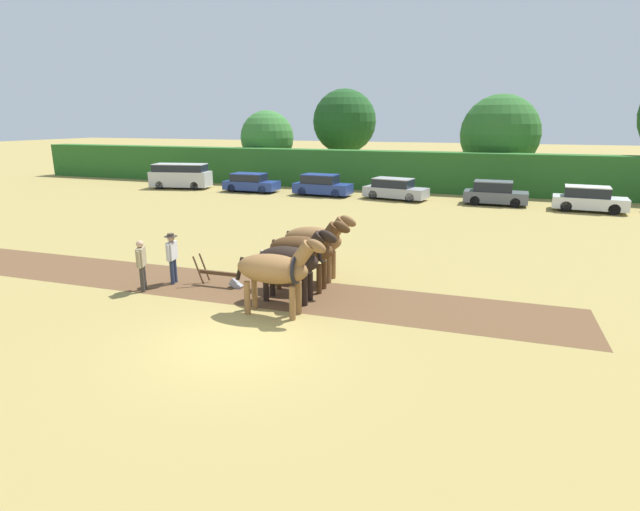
{
  "coord_description": "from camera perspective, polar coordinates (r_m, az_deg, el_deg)",
  "views": [
    {
      "loc": [
        5.97,
        -10.29,
        5.48
      ],
      "look_at": [
        0.48,
        4.83,
        1.1
      ],
      "focal_mm": 28.0,
      "sensor_mm": 36.0,
      "label": 1
    }
  ],
  "objects": [
    {
      "name": "tree_far_left",
      "position": [
        48.4,
        -6.05,
        13.24
      ],
      "size": [
        4.98,
        4.98,
        6.38
      ],
      "color": "#4C3823",
      "rests_on": "ground"
    },
    {
      "name": "draft_horse_trail_left",
      "position": [
        16.37,
        -1.78,
        0.71
      ],
      "size": [
        2.92,
        0.99,
        2.48
      ],
      "rotation": [
        0.0,
        0.0,
        0.03
      ],
      "color": "#513319",
      "rests_on": "ground"
    },
    {
      "name": "parked_car_center",
      "position": [
        36.16,
        8.54,
        7.5
      ],
      "size": [
        4.69,
        2.55,
        1.5
      ],
      "rotation": [
        0.0,
        0.0,
        -0.19
      ],
      "color": "#A8A8B2",
      "rests_on": "ground"
    },
    {
      "name": "draft_horse_lead_right",
      "position": [
        15.32,
        -3.3,
        -0.54
      ],
      "size": [
        2.72,
        0.97,
        2.42
      ],
      "rotation": [
        0.0,
        0.0,
        0.03
      ],
      "color": "black",
      "rests_on": "ground"
    },
    {
      "name": "tree_center_left",
      "position": [
        44.1,
        19.86,
        12.91
      ],
      "size": [
        6.31,
        6.31,
        7.53
      ],
      "color": "#4C3823",
      "rests_on": "ground"
    },
    {
      "name": "farmer_beside_team",
      "position": [
        19.42,
        1.37,
        1.59
      ],
      "size": [
        0.24,
        0.64,
        1.57
      ],
      "rotation": [
        0.0,
        0.0,
        0.08
      ],
      "color": "#4C4C4C",
      "rests_on": "ground"
    },
    {
      "name": "draft_horse_lead_left",
      "position": [
        14.26,
        -5.06,
        -1.58
      ],
      "size": [
        2.85,
        0.96,
        2.42
      ],
      "rotation": [
        0.0,
        0.0,
        0.03
      ],
      "color": "brown",
      "rests_on": "ground"
    },
    {
      "name": "parked_van",
      "position": [
        43.19,
        -15.64,
        8.77
      ],
      "size": [
        5.09,
        2.85,
        2.02
      ],
      "rotation": [
        0.0,
        0.0,
        0.21
      ],
      "color": "#BCBCC1",
      "rests_on": "ground"
    },
    {
      "name": "farmer_at_plow",
      "position": [
        17.79,
        -16.55,
        0.16
      ],
      "size": [
        0.44,
        0.67,
        1.77
      ],
      "rotation": [
        0.0,
        0.0,
        0.2
      ],
      "color": "#28334C",
      "rests_on": "ground"
    },
    {
      "name": "farmer_onlooker_left",
      "position": [
        17.32,
        -19.73,
        -0.67
      ],
      "size": [
        0.39,
        0.63,
        1.72
      ],
      "rotation": [
        0.0,
        0.0,
        0.43
      ],
      "color": "#38332D",
      "rests_on": "ground"
    },
    {
      "name": "hedgerow",
      "position": [
        40.6,
        11.58,
        9.37
      ],
      "size": [
        74.28,
        1.86,
        3.1
      ],
      "primitive_type": "cube",
      "color": "#286023",
      "rests_on": "ground"
    },
    {
      "name": "parked_car_center_left",
      "position": [
        37.61,
        0.21,
        8.01
      ],
      "size": [
        4.37,
        1.92,
        1.58
      ],
      "rotation": [
        0.0,
        0.0,
        -0.05
      ],
      "color": "navy",
      "rests_on": "ground"
    },
    {
      "name": "parked_car_right",
      "position": [
        35.16,
        28.35,
        5.67
      ],
      "size": [
        4.32,
        2.11,
        1.55
      ],
      "rotation": [
        0.0,
        0.0,
        -0.08
      ],
      "color": "silver",
      "rests_on": "ground"
    },
    {
      "name": "parked_car_left",
      "position": [
        40.05,
        -7.92,
        8.23
      ],
      "size": [
        4.27,
        1.89,
        1.45
      ],
      "rotation": [
        0.0,
        0.0,
        0.02
      ],
      "color": "navy",
      "rests_on": "ground"
    },
    {
      "name": "draft_horse_trail_right",
      "position": [
        17.44,
        -0.49,
        1.78
      ],
      "size": [
        2.76,
        1.02,
        2.44
      ],
      "rotation": [
        0.0,
        0.0,
        0.03
      ],
      "color": "brown",
      "rests_on": "ground"
    },
    {
      "name": "tree_left",
      "position": [
        48.38,
        2.81,
        15.04
      ],
      "size": [
        5.9,
        5.9,
        8.31
      ],
      "color": "#4C3823",
      "rests_on": "ground"
    },
    {
      "name": "plow",
      "position": [
        17.26,
        -11.01,
        -2.44
      ],
      "size": [
        1.76,
        0.47,
        1.13
      ],
      "rotation": [
        0.0,
        0.0,
        0.03
      ],
      "color": "#4C331E",
      "rests_on": "ground"
    },
    {
      "name": "ground_plane",
      "position": [
        13.09,
        -9.36,
        -9.72
      ],
      "size": [
        240.0,
        240.0,
        0.0
      ],
      "primitive_type": "plane",
      "color": "#998447"
    },
    {
      "name": "plowed_furrow_strip",
      "position": [
        17.96,
        -14.3,
        -3.02
      ],
      "size": [
        25.48,
        3.74,
        0.01
      ],
      "primitive_type": "cube",
      "rotation": [
        0.0,
        0.0,
        0.03
      ],
      "color": "brown",
      "rests_on": "ground"
    },
    {
      "name": "parked_car_center_right",
      "position": [
        35.44,
        19.35,
        6.71
      ],
      "size": [
        4.07,
        1.82,
        1.58
      ],
      "rotation": [
        0.0,
        0.0,
        -0.02
      ],
      "color": "#565B66",
      "rests_on": "ground"
    }
  ]
}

